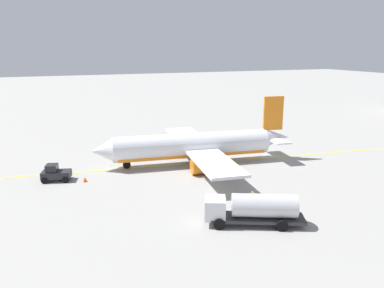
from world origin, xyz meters
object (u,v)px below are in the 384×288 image
at_px(airplane, 195,146).
at_px(refueling_worker, 252,199).
at_px(pushback_tug, 55,173).
at_px(safety_cone_nose, 85,179).
at_px(fuel_tanker, 253,208).

height_order(airplane, refueling_worker, airplane).
bearing_deg(airplane, pushback_tug, 0.94).
xyz_separation_m(refueling_worker, safety_cone_nose, (15.99, -14.84, -0.50)).
relative_size(pushback_tug, refueling_worker, 2.34).
relative_size(refueling_worker, safety_cone_nose, 2.69).
bearing_deg(airplane, fuel_tanker, 82.92).
bearing_deg(refueling_worker, airplane, -91.15).
bearing_deg(fuel_tanker, pushback_tug, -50.28).
distance_m(airplane, pushback_tug, 19.86).
distance_m(fuel_tanker, pushback_tug, 26.89).
height_order(fuel_tanker, refueling_worker, fuel_tanker).
xyz_separation_m(fuel_tanker, pushback_tug, (17.18, -20.68, -0.71)).
height_order(refueling_worker, safety_cone_nose, refueling_worker).
xyz_separation_m(pushback_tug, refueling_worker, (-19.45, 16.75, -0.19)).
relative_size(pushback_tug, safety_cone_nose, 6.29).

